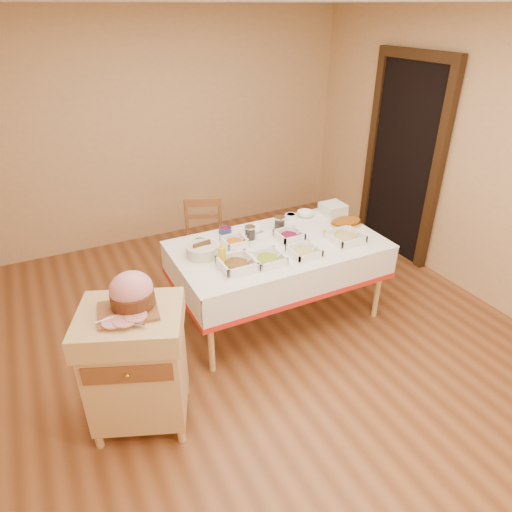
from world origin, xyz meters
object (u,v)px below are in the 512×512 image
Objects in this scene: preserve_jar_right at (280,224)px; bread_basket at (202,250)px; ham_on_board at (131,294)px; preserve_jar_left at (250,233)px; dining_table at (278,260)px; plate_stack at (333,209)px; dining_chair at (204,243)px; butcher_cart at (137,362)px; mustard_bottle at (222,255)px; brass_platter at (346,223)px.

preserve_jar_right reaches higher than bread_basket.
ham_on_board is 1.48m from preserve_jar_left.
dining_table is 8.39× the size of plate_stack.
preserve_jar_right is (0.33, 0.05, 0.00)m from preserve_jar_left.
ham_on_board reaches higher than preserve_jar_left.
butcher_cart is at bearing -124.84° from dining_chair.
ham_on_board is (-1.39, -0.62, 0.43)m from dining_table.
ham_on_board is 3.15× the size of preserve_jar_left.
butcher_cart is at bearing -145.74° from preserve_jar_left.
ham_on_board is at bearing -156.55° from plate_stack.
bread_basket is (-0.49, -0.10, -0.00)m from preserve_jar_left.
dining_chair is 1.07m from mustard_bottle.
butcher_cart is 2.85× the size of brass_platter.
butcher_cart reaches higher than preserve_jar_right.
mustard_bottle is (0.82, 0.52, -0.18)m from ham_on_board.
ham_on_board is 1.78m from preserve_jar_right.
brass_platter is (-0.03, -0.26, -0.03)m from plate_stack.
butcher_cart is at bearing -141.85° from ham_on_board.
preserve_jar_right is 0.81m from mustard_bottle.
preserve_jar_right is 0.83m from bread_basket.
dining_chair is 7.00× the size of preserve_jar_right.
dining_chair is 1.90m from ham_on_board.
ham_on_board is 2.00× the size of mustard_bottle.
dining_chair is at bearing 144.60° from brass_platter.
dining_chair is 1.34m from plate_stack.
dining_chair is 0.89m from preserve_jar_right.
ham_on_board reaches higher than mustard_bottle.
dining_chair is at bearing 78.14° from mustard_bottle.
preserve_jar_right is at bearing -50.12° from dining_chair.
bread_basket is 1.48m from plate_stack.
ham_on_board reaches higher than brass_platter.
butcher_cart is 2.32m from brass_platter.
ham_on_board is 1.04m from bread_basket.
preserve_jar_right is 0.48× the size of bread_basket.
preserve_jar_left is at bearing -172.62° from plate_stack.
preserve_jar_right is (1.58, 0.90, 0.30)m from butcher_cart.
plate_stack reaches higher than dining_table.
butcher_cart is 4.23× the size of plate_stack.
preserve_jar_right is (0.15, 0.25, 0.22)m from dining_table.
dining_chair is 2.32× the size of ham_on_board.
brass_platter is (2.16, 0.69, -0.25)m from ham_on_board.
plate_stack is at bearing 7.38° from preserve_jar_left.
preserve_jar_left is (1.25, 0.85, 0.29)m from butcher_cart.
mustard_bottle reaches higher than brass_platter.
dining_chair is 0.78m from preserve_jar_left.
dining_chair is 7.31× the size of preserve_jar_left.
bread_basket is at bearing -169.45° from preserve_jar_right.
preserve_jar_left reaches higher than bread_basket.
preserve_jar_right is at bearing -173.22° from plate_stack.
butcher_cart reaches higher than bread_basket.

